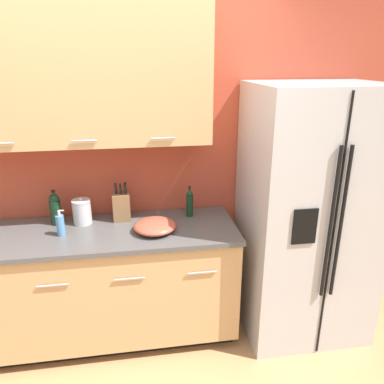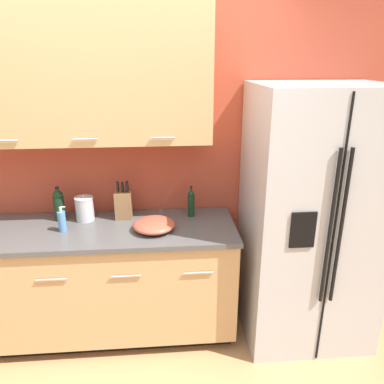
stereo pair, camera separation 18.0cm
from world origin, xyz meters
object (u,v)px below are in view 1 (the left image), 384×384
refrigerator (307,215)px  wine_bottle (55,208)px  mixing_bowl (155,226)px  soap_dispenser (60,225)px  steel_canister (82,212)px  knife_block (122,206)px  oil_bottle (190,203)px

refrigerator → wine_bottle: size_ratio=7.26×
wine_bottle → mixing_bowl: bearing=-18.6°
soap_dispenser → steel_canister: 0.22m
knife_block → oil_bottle: knife_block is taller
soap_dispenser → mixing_bowl: soap_dispenser is taller
steel_canister → mixing_bowl: bearing=-23.0°
mixing_bowl → knife_block: bearing=134.1°
steel_canister → mixing_bowl: size_ratio=0.67×
knife_block → steel_canister: 0.29m
wine_bottle → oil_bottle: size_ratio=1.09×
knife_block → oil_bottle: (0.51, -0.01, -0.00)m
knife_block → wine_bottle: (-0.47, -0.00, 0.01)m
mixing_bowl → soap_dispenser: bearing=176.6°
knife_block → mixing_bowl: size_ratio=1.02×
oil_bottle → steel_canister: (-0.79, -0.01, -0.02)m
refrigerator → knife_block: size_ratio=6.32×
wine_bottle → refrigerator: bearing=-6.9°
soap_dispenser → oil_bottle: bearing=11.8°
refrigerator → soap_dispenser: (-1.77, 0.03, 0.03)m
oil_bottle → mixing_bowl: size_ratio=0.81×
soap_dispenser → wine_bottle: bearing=107.7°
knife_block → steel_canister: bearing=-176.6°
oil_bottle → knife_block: bearing=179.3°
refrigerator → oil_bottle: 0.88m
soap_dispenser → refrigerator: bearing=-0.8°
steel_canister → mixing_bowl: steel_canister is taller
soap_dispenser → oil_bottle: size_ratio=0.78×
wine_bottle → soap_dispenser: wine_bottle is taller
refrigerator → steel_canister: bearing=172.9°
wine_bottle → steel_canister: bearing=-5.1°
wine_bottle → steel_canister: wine_bottle is taller
knife_block → steel_canister: knife_block is taller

